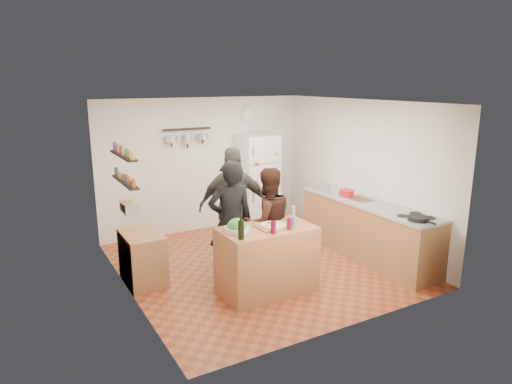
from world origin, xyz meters
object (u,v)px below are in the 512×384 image
salad_bowl (237,229)px  pepper_mill (293,215)px  person_back (234,207)px  counter_run (367,230)px  skillet (418,219)px  wine_bottle (241,230)px  side_table (143,258)px  person_center (267,223)px  prep_island (267,260)px  person_left (231,222)px  fridge (257,181)px  salt_canister (291,222)px  red_bowl (347,193)px  wall_clock (248,115)px

salad_bowl → pepper_mill: pepper_mill is taller
salad_bowl → person_back: person_back is taller
counter_run → skillet: bearing=-95.3°
wine_bottle → side_table: (-0.87, 1.34, -0.66)m
side_table → pepper_mill: bearing=-30.5°
wine_bottle → side_table: 1.73m
person_center → counter_run: 1.84m
prep_island → person_left: (-0.26, 0.55, 0.42)m
salad_bowl → counter_run: (2.49, 0.24, -0.49)m
wine_bottle → fridge: size_ratio=0.13×
salt_canister → red_bowl: 1.94m
red_bowl → wall_clock: bearing=108.1°
salad_bowl → person_center: (0.69, 0.39, -0.13)m
salad_bowl → person_left: size_ratio=0.18×
prep_island → wine_bottle: bearing=-156.3°
person_back → side_table: size_ratio=2.30×
salad_bowl → pepper_mill: bearing=0.0°
skillet → side_table: 3.89m
person_back → fridge: bearing=-106.5°
prep_island → wall_clock: size_ratio=4.17×
wine_bottle → skillet: (2.47, -0.56, -0.08)m
red_bowl → side_table: (-3.39, 0.35, -0.61)m
fridge → wall_clock: bearing=90.0°
person_center → side_table: bearing=-17.3°
fridge → side_table: bearing=-151.4°
prep_island → person_center: size_ratio=0.77×
pepper_mill → person_center: (-0.18, 0.39, -0.19)m
side_table → person_back: bearing=-1.5°
wine_bottle → person_center: 1.03m
salad_bowl → wine_bottle: bearing=-106.5°
salt_canister → red_bowl: (1.72, 0.90, -0.01)m
fridge → wall_clock: 1.29m
person_center → red_bowl: size_ratio=6.71×
counter_run → skillet: size_ratio=9.07×
prep_island → wall_clock: 3.62m
prep_island → salt_canister: salt_canister is taller
person_back → skillet: bearing=158.6°
counter_run → red_bowl: size_ratio=10.91×
salt_canister → side_table: (-1.67, 1.24, -0.61)m
person_left → fridge: fridge is taller
person_center → wall_clock: (1.05, 2.48, 1.34)m
person_back → counter_run: 2.20m
person_left → skillet: person_left is taller
pepper_mill → red_bowl: (1.57, 0.73, -0.03)m
pepper_mill → salt_canister: 0.23m
wine_bottle → side_table: wine_bottle is taller
salad_bowl → side_table: (-0.95, 1.07, -0.58)m
wine_bottle → pepper_mill: (0.95, 0.27, -0.02)m
person_left → person_center: (0.53, -0.11, -0.07)m
salad_bowl → salt_canister: size_ratio=2.30×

